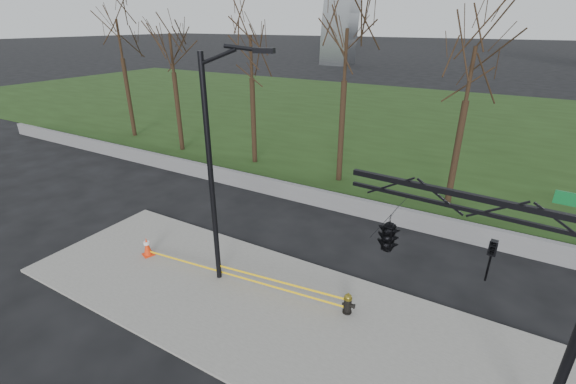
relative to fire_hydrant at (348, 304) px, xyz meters
The scene contains 10 objects.
ground 2.93m from the fire_hydrant, 158.12° to the right, with size 500.00×500.00×0.00m, color black.
sidewalk 2.92m from the fire_hydrant, 158.12° to the right, with size 18.00×6.00×0.10m, color slate.
grass_strip 29.05m from the fire_hydrant, 95.31° to the left, with size 120.00×40.00×0.06m, color #1D3112.
guardrail 7.42m from the fire_hydrant, 111.22° to the left, with size 60.00×0.30×0.90m, color #59595B.
tree_row 14.25m from the fire_hydrant, 126.43° to the left, with size 35.26×4.00×9.57m.
fire_hydrant is the anchor object (origin of this frame).
traffic_cone 8.33m from the fire_hydrant, behind, with size 0.52×0.52×0.80m.
street_light 6.30m from the fire_hydrant, behind, with size 2.37×0.64×8.21m.
traffic_signal_mast 4.51m from the fire_hydrant, 34.09° to the right, with size 5.09×2.51×6.00m.
caution_tape 3.53m from the fire_hydrant, behind, with size 8.27×0.89×0.39m.
Camera 1 is at (6.06, -8.55, 8.77)m, focal length 24.26 mm.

